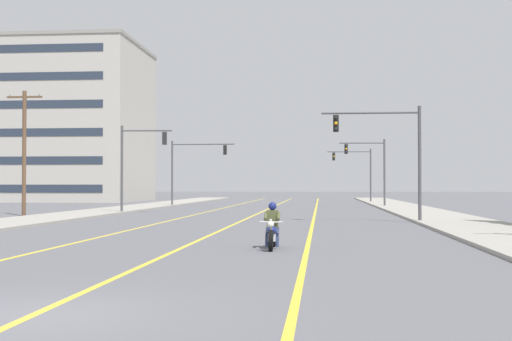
% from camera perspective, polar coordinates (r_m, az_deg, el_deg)
% --- Properties ---
extents(ground_plane, '(400.00, 400.00, 0.00)m').
position_cam_1_polar(ground_plane, '(11.55, -17.42, -11.08)').
color(ground_plane, '#5B5B60').
extents(lane_stripe_center, '(0.16, 100.00, 0.01)m').
position_cam_1_polar(lane_stripe_center, '(55.71, 0.74, -3.24)').
color(lane_stripe_center, yellow).
rests_on(lane_stripe_center, ground).
extents(lane_stripe_left, '(0.16, 100.00, 0.01)m').
position_cam_1_polar(lane_stripe_left, '(56.18, -3.38, -3.22)').
color(lane_stripe_left, yellow).
rests_on(lane_stripe_left, ground).
extents(lane_stripe_right, '(0.16, 100.00, 0.01)m').
position_cam_1_polar(lane_stripe_right, '(55.54, 4.83, -3.24)').
color(lane_stripe_right, yellow).
rests_on(lane_stripe_right, ground).
extents(sidewalk_kerb_right, '(4.40, 110.00, 0.14)m').
position_cam_1_polar(sidewalk_kerb_right, '(51.03, 13.29, -3.32)').
color(sidewalk_kerb_right, '#9E998E').
rests_on(sidewalk_kerb_right, ground).
extents(sidewalk_kerb_left, '(4.40, 110.00, 0.14)m').
position_cam_1_polar(sidewalk_kerb_left, '(52.97, -12.15, -3.25)').
color(sidewalk_kerb_left, '#9E998E').
rests_on(sidewalk_kerb_left, ground).
extents(motorcycle_with_rider, '(0.70, 2.19, 1.46)m').
position_cam_1_polar(motorcycle_with_rider, '(22.13, 1.31, -4.84)').
color(motorcycle_with_rider, black).
rests_on(motorcycle_with_rider, ground).
extents(traffic_signal_near_right, '(5.28, 0.37, 6.20)m').
position_cam_1_polar(traffic_signal_near_right, '(38.15, 10.83, 2.03)').
color(traffic_signal_near_right, '#47474C').
rests_on(traffic_signal_near_right, ground).
extents(traffic_signal_near_left, '(3.66, 0.49, 6.20)m').
position_cam_1_polar(traffic_signal_near_left, '(50.55, -9.68, 1.12)').
color(traffic_signal_near_left, '#47474C').
rests_on(traffic_signal_near_left, ground).
extents(traffic_signal_mid_right, '(4.18, 0.55, 6.20)m').
position_cam_1_polar(traffic_signal_mid_right, '(65.16, 9.33, 0.64)').
color(traffic_signal_mid_right, '#47474C').
rests_on(traffic_signal_mid_right, ground).
extents(traffic_signal_mid_left, '(6.08, 0.46, 6.20)m').
position_cam_1_polar(traffic_signal_mid_left, '(66.87, -5.31, 0.68)').
color(traffic_signal_mid_left, '#47474C').
rests_on(traffic_signal_mid_left, ground).
extents(traffic_signal_far_right, '(5.08, 0.59, 6.20)m').
position_cam_1_polar(traffic_signal_far_right, '(82.01, 8.25, 0.30)').
color(traffic_signal_far_right, '#47474C').
rests_on(traffic_signal_far_right, ground).
extents(utility_pole_left_near, '(2.35, 0.26, 8.11)m').
position_cam_1_polar(utility_pole_left_near, '(48.00, -18.23, 1.59)').
color(utility_pole_left_near, brown).
rests_on(utility_pole_left_near, ground).
extents(apartment_building_far_left_block, '(24.91, 17.42, 19.62)m').
position_cam_1_polar(apartment_building_far_left_block, '(93.10, -16.77, 3.68)').
color(apartment_building_far_left_block, '#B2ADA3').
rests_on(apartment_building_far_left_block, ground).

